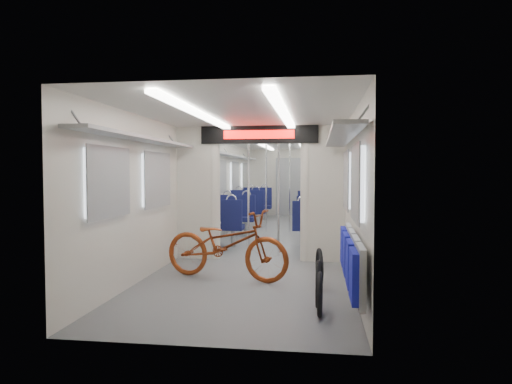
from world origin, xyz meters
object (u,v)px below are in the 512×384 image
Objects in this scene: seat_bay_near_right at (315,218)px; flip_bench at (351,259)px; stanchion_far_right at (290,187)px; bike_hoop_a at (320,297)px; bike_hoop_c at (319,269)px; bicycle at (226,244)px; bike_hoop_b at (318,286)px; seat_bay_near_left at (229,217)px; seat_bay_far_right at (316,205)px; stanchion_near_right at (279,192)px; seat_bay_far_left at (253,204)px; stanchion_far_left at (266,186)px; stanchion_near_left at (249,192)px.

flip_bench is at bearing -85.13° from seat_bay_near_right.
bike_hoop_a is at bearing -83.80° from stanchion_far_right.
bike_hoop_c is at bearing -82.42° from stanchion_far_right.
bicycle is at bearing 167.49° from bike_hoop_c.
bike_hoop_b is 4.84m from seat_bay_near_right.
seat_bay_near_left reaches higher than bike_hoop_c.
seat_bay_near_right is 3.25m from seat_bay_far_right.
seat_bay_near_left is at bearing 111.17° from bike_hoop_a.
stanchion_near_right is (-0.73, 3.39, 0.94)m from bike_hoop_a.
seat_bay_near_left reaches higher than flip_bench.
bike_hoop_c is (0.02, 0.93, -0.01)m from bike_hoop_b.
bike_hoop_a is 0.25× the size of seat_bay_near_right.
seat_bay_far_left reaches higher than flip_bench.
stanchion_far_right is (-0.73, 5.46, 0.92)m from bike_hoop_c.
stanchion_far_left is (-1.30, 6.38, 0.91)m from bike_hoop_b.
flip_bench is 8.78m from seat_bay_far_left.
stanchion_near_right is at bearing -110.02° from seat_bay_near_right.
bicycle is 3.57m from seat_bay_near_left.
stanchion_near_left is (-1.18, -5.05, 0.59)m from seat_bay_far_right.
stanchion_near_left reaches higher than seat_bay_near_left.
bicycle is 3.54× the size of bike_hoop_b.
seat_bay_near_right reaches higher than flip_bench.
bicycle is at bearing -89.88° from stanchion_far_left.
bike_hoop_c is 5.68m from stanchion_far_left.
bicycle is 1.92m from stanchion_near_left.
bike_hoop_a is 0.32m from bike_hoop_b.
seat_bay_near_left is at bearing 25.11° from bicycle.
stanchion_far_right is (0.59, 0.02, 0.00)m from stanchion_far_left.
seat_bay_near_right reaches higher than bike_hoop_a.
flip_bench is 1.13m from bike_hoop_c.
seat_bay_far_right is at bearing 76.86° from stanchion_near_left.
seat_bay_far_left is at bearing 107.45° from stanchion_far_left.
bike_hoop_c is at bearing 108.18° from flip_bench.
bike_hoop_c is at bearing -88.75° from seat_bay_near_right.
bike_hoop_c is (-0.33, 1.02, -0.35)m from flip_bench.
stanchion_near_left is at bearing -99.05° from stanchion_far_right.
seat_bay_far_right reaches higher than seat_bay_far_left.
stanchion_near_right is 3.32m from stanchion_far_right.
stanchion_near_left reaches higher than seat_bay_far_left.
seat_bay_near_right is 1.81m from stanchion_far_right.
seat_bay_near_left is at bearing -90.00° from seat_bay_far_left.
bicycle is at bearing -96.43° from stanchion_far_right.
stanchion_near_left is at bearing -82.65° from seat_bay_far_left.
seat_bay_far_left reaches higher than bike_hoop_b.
seat_bay_near_left is at bearing 112.06° from stanchion_near_left.
bicycle is 2.04m from bike_hoop_a.
flip_bench is at bearing -62.86° from stanchion_near_left.
bicycle is 3.81m from seat_bay_near_right.
seat_bay_near_left reaches higher than seat_bay_near_right.
flip_bench is 0.98× the size of seat_bay_far_left.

